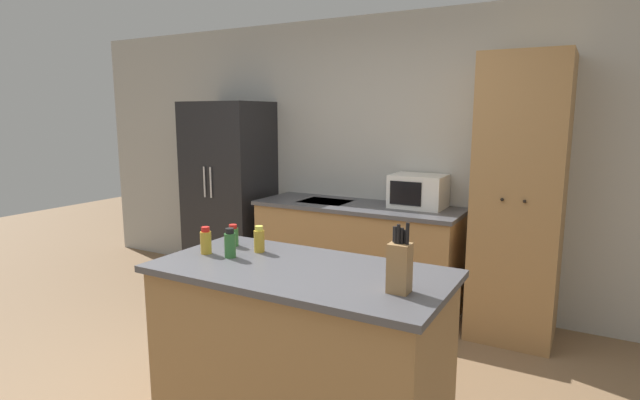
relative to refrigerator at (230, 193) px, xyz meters
name	(u,v)px	position (x,y,z in m)	size (l,w,h in m)	color
wall_back	(384,160)	(1.56, 0.34, 0.38)	(7.20, 0.06, 2.60)	#B2B2AD
refrigerator	(230,193)	(0.00, 0.00, 0.00)	(0.80, 0.64, 1.84)	black
back_counter	(357,254)	(1.45, 0.00, -0.45)	(1.86, 0.66, 0.93)	#9E7547
pantry_cabinet	(519,200)	(2.79, 0.01, 0.16)	(0.62, 0.63, 2.16)	#9E7547
kitchen_island	(300,355)	(2.01, -1.90, -0.44)	(1.52, 0.77, 0.95)	#9E7547
microwave	(418,191)	(1.97, 0.12, 0.15)	(0.45, 0.35, 0.28)	white
knife_block	(400,266)	(2.57, -1.99, 0.15)	(0.09, 0.09, 0.31)	#9E7547
spice_bottle_tall_dark	(230,244)	(1.58, -1.92, 0.10)	(0.06, 0.06, 0.16)	#337033
spice_bottle_short_red	(259,240)	(1.65, -1.76, 0.10)	(0.06, 0.06, 0.15)	gold
spice_bottle_amber_oil	(233,236)	(1.44, -1.73, 0.09)	(0.06, 0.06, 0.13)	#337033
spice_bottle_green_herb	(206,241)	(1.42, -1.93, 0.10)	(0.06, 0.06, 0.15)	gold
fire_extinguisher	(191,253)	(-0.57, -0.01, -0.72)	(0.10, 0.10, 0.46)	red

